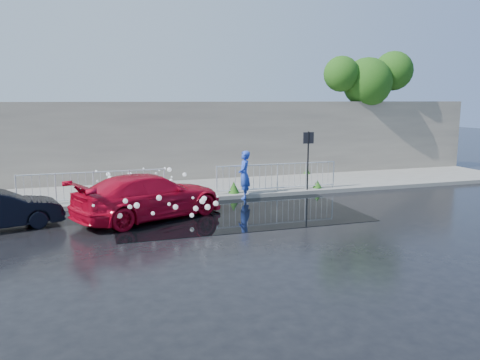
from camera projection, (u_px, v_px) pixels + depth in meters
name	position (u px, v px, depth m)	size (l,w,h in m)	color
ground	(229.00, 220.00, 14.68)	(90.00, 90.00, 0.00)	black
pavement	(195.00, 189.00, 19.37)	(30.00, 4.00, 0.15)	#63635F
curb	(206.00, 199.00, 17.49)	(30.00, 0.25, 0.16)	#63635F
retaining_wall	(184.00, 141.00, 21.13)	(30.00, 0.60, 3.50)	slate
puddle	(235.00, 212.00, 15.77)	(8.00, 5.00, 0.01)	black
sign_post	(308.00, 151.00, 18.55)	(0.45, 0.06, 2.50)	black
tree	(370.00, 79.00, 23.70)	(4.89, 2.51, 6.20)	#332114
railing_left	(94.00, 186.00, 16.52)	(5.05, 0.05, 1.10)	silver
railing_right	(277.00, 176.00, 18.60)	(5.05, 0.05, 1.10)	silver
weeds	(193.00, 186.00, 18.68)	(12.17, 3.93, 0.46)	#174612
water_spray	(151.00, 194.00, 15.48)	(3.61, 5.69, 1.01)	white
red_car	(150.00, 196.00, 14.86)	(2.00, 4.91, 1.43)	#AF071F
person	(244.00, 175.00, 17.79)	(0.67, 0.44, 1.83)	blue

